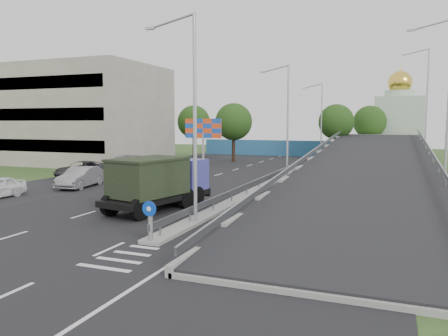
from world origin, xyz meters
The scene contains 22 objects.
ground centered at (0.00, 0.00, 0.00)m, with size 160.00×160.00×0.00m, color #2D4C1E.
road_surface centered at (-3.00, 20.00, 0.00)m, with size 26.00×90.00×0.04m, color black.
parking_strip centered at (-16.00, 20.00, 0.00)m, with size 8.00×90.00×0.05m, color black.
median centered at (0.00, 24.00, 0.10)m, with size 1.00×44.00×0.20m, color gray.
overpass_ramp centered at (7.50, 24.00, 1.75)m, with size 10.00×50.00×3.50m.
median_guardrail centered at (0.00, 24.00, 0.75)m, with size 0.09×44.00×0.71m.
sign_bollard centered at (0.00, 2.17, 1.03)m, with size 0.64×0.23×1.67m.
lamp_post_near centered at (0.11, 6.00, 5.81)m, with size 2.74×0.18×10.08m.
lamp_post_mid centered at (0.11, 26.00, 5.81)m, with size 2.74×0.18×10.08m.
lamp_post_far centered at (0.11, 46.00, 5.81)m, with size 2.74×0.18×10.08m.
beige_building centered at (-30.00, 32.00, 6.00)m, with size 24.00×14.00×12.00m, color gray.
blue_wall centered at (-4.00, 52.00, 1.20)m, with size 30.00×0.50×2.40m, color teal.
church centered at (10.00, 60.00, 5.31)m, with size 7.00×7.00×13.80m.
billboard centered at (-9.00, 28.00, 4.19)m, with size 4.00×0.24×5.50m.
tree_left_mid centered at (-10.00, 40.00, 5.18)m, with size 4.80×4.80×7.60m.
tree_median_far centered at (2.00, 48.00, 5.18)m, with size 4.80×4.80×7.60m.
tree_left_far centered at (-18.00, 45.00, 5.18)m, with size 4.80×4.80×7.60m.
tree_ramp_far centered at (6.00, 55.00, 5.18)m, with size 4.80×4.80×7.60m.
dump_truck centered at (-3.35, 8.83, 1.72)m, with size 3.96×7.43×3.11m.
parked_car_b centered at (-13.49, 14.36, 0.82)m, with size 1.73×4.97×1.64m, color gray.
parked_car_c centered at (-17.48, 19.46, 0.76)m, with size 2.52×5.47×1.52m, color #2A2B2E.
parked_car_d centered at (-16.15, 23.72, 0.84)m, with size 2.35×5.77×1.67m, color gray.
Camera 1 is at (9.26, -13.27, 5.08)m, focal length 35.00 mm.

